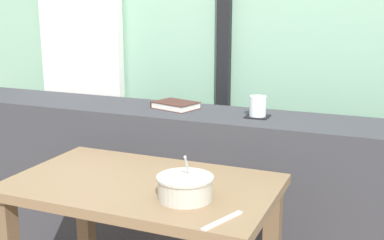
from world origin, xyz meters
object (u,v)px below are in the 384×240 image
object	(u,v)px
fork_utensil	(222,221)
breakfast_table	(144,216)
soup_bowl	(185,188)
coaster_square	(257,117)
juice_glass	(258,107)
closed_book	(175,105)

from	to	relation	value
fork_utensil	breakfast_table	bearing A→B (deg)	172.34
soup_bowl	fork_utensil	bearing A→B (deg)	-34.78
coaster_square	juice_glass	world-z (taller)	juice_glass
coaster_square	fork_utensil	size ratio (longest dim) A/B	0.59
soup_bowl	coaster_square	bearing A→B (deg)	86.74
coaster_square	juice_glass	bearing A→B (deg)	0.00
juice_glass	soup_bowl	bearing A→B (deg)	-93.26
fork_utensil	soup_bowl	bearing A→B (deg)	166.30
juice_glass	fork_utensil	size ratio (longest dim) A/B	0.53
closed_book	fork_utensil	size ratio (longest dim) A/B	1.37
coaster_square	closed_book	distance (m)	0.42
fork_utensil	juice_glass	bearing A→B (deg)	119.75
breakfast_table	coaster_square	size ratio (longest dim) A/B	9.41
breakfast_table	soup_bowl	world-z (taller)	soup_bowl
juice_glass	closed_book	bearing A→B (deg)	175.75
soup_bowl	fork_utensil	size ratio (longest dim) A/B	1.09
coaster_square	closed_book	world-z (taller)	closed_book
juice_glass	coaster_square	bearing A→B (deg)	0.00
coaster_square	soup_bowl	xyz separation A→B (m)	(-0.04, -0.72, -0.09)
juice_glass	closed_book	distance (m)	0.42
juice_glass	breakfast_table	bearing A→B (deg)	-111.07
closed_book	fork_utensil	xyz separation A→B (m)	(0.54, -0.86, -0.14)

